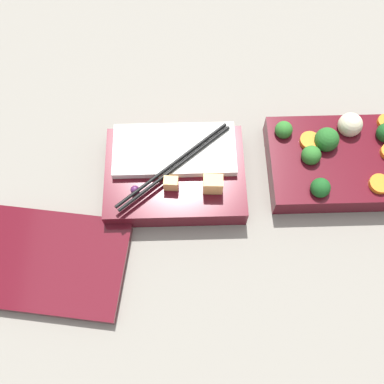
# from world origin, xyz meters

# --- Properties ---
(ground_plane) EXTENTS (3.00, 3.00, 0.00)m
(ground_plane) POSITION_xyz_m (0.00, 0.00, 0.00)
(ground_plane) COLOR gray
(bento_tray_vegetable) EXTENTS (0.21, 0.15, 0.07)m
(bento_tray_vegetable) POSITION_xyz_m (-0.14, -0.01, 0.02)
(bento_tray_vegetable) COLOR #510F19
(bento_tray_vegetable) RESTS_ON ground_plane
(bento_tray_rice) EXTENTS (0.21, 0.15, 0.07)m
(bento_tray_rice) POSITION_xyz_m (0.11, 0.01, 0.02)
(bento_tray_rice) COLOR #510F19
(bento_tray_rice) RESTS_ON ground_plane
(bento_lid) EXTENTS (0.22, 0.18, 0.02)m
(bento_lid) POSITION_xyz_m (0.29, 0.14, 0.01)
(bento_lid) COLOR #510F19
(bento_lid) RESTS_ON ground_plane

